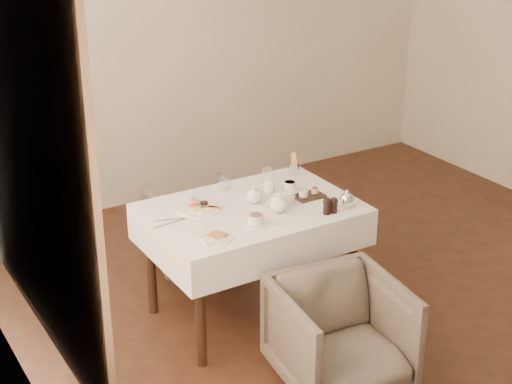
{
  "coord_description": "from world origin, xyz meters",
  "views": [
    {
      "loc": [
        -3.05,
        -3.32,
        2.73
      ],
      "look_at": [
        -0.73,
        0.5,
        0.82
      ],
      "focal_mm": 55.0,
      "sensor_mm": 36.0,
      "label": 1
    }
  ],
  "objects": [
    {
      "name": "room",
      "position": [
        -2.22,
        0.0,
        1.6
      ],
      "size": [
        5.0,
        5.0,
        5.0
      ],
      "color": "black",
      "rests_on": "ground"
    },
    {
      "name": "table",
      "position": [
        -0.8,
        0.45,
        0.64
      ],
      "size": [
        1.28,
        0.88,
        0.75
      ],
      "color": "black",
      "rests_on": "ground"
    },
    {
      "name": "armchair_near",
      "position": [
        -0.76,
        -0.44,
        0.31
      ],
      "size": [
        0.75,
        0.76,
        0.62
      ],
      "primitive_type": "imported",
      "rotation": [
        0.0,
        0.0,
        -0.13
      ],
      "color": "#4C4138",
      "rests_on": "ground"
    },
    {
      "name": "armchair_far",
      "position": [
        -0.79,
        1.24,
        0.29
      ],
      "size": [
        0.71,
        0.72,
        0.58
      ],
      "primitive_type": "imported",
      "rotation": [
        0.0,
        0.0,
        2.98
      ],
      "color": "#4C4138",
      "rests_on": "ground"
    },
    {
      "name": "breakfast_plate",
      "position": [
        -1.09,
        0.58,
        0.76
      ],
      "size": [
        0.27,
        0.27,
        0.03
      ],
      "rotation": [
        0.0,
        0.0,
        -0.34
      ],
      "color": "white",
      "rests_on": "table"
    },
    {
      "name": "side_plate",
      "position": [
        -1.2,
        0.17,
        0.76
      ],
      "size": [
        0.19,
        0.19,
        0.02
      ],
      "rotation": [
        0.0,
        0.0,
        0.14
      ],
      "color": "white",
      "rests_on": "table"
    },
    {
      "name": "teapot_centre",
      "position": [
        -0.76,
        0.49,
        0.81
      ],
      "size": [
        0.15,
        0.12,
        0.12
      ],
      "primitive_type": null,
      "rotation": [
        0.0,
        0.0,
        -0.02
      ],
      "color": "white",
      "rests_on": "table"
    },
    {
      "name": "teapot_front",
      "position": [
        -0.7,
        0.29,
        0.82
      ],
      "size": [
        0.18,
        0.15,
        0.13
      ],
      "primitive_type": null,
      "rotation": [
        0.0,
        0.0,
        -0.22
      ],
      "color": "white",
      "rests_on": "table"
    },
    {
      "name": "creamer",
      "position": [
        -0.58,
        0.59,
        0.8
      ],
      "size": [
        0.09,
        0.09,
        0.08
      ],
      "primitive_type": "cylinder",
      "rotation": [
        0.0,
        0.0,
        0.3
      ],
      "color": "white",
      "rests_on": "table"
    },
    {
      "name": "teacup_near",
      "position": [
        -0.91,
        0.21,
        0.79
      ],
      "size": [
        0.13,
        0.13,
        0.07
      ],
      "rotation": [
        0.0,
        0.0,
        -0.4
      ],
      "color": "white",
      "rests_on": "table"
    },
    {
      "name": "teacup_far",
      "position": [
        -0.45,
        0.54,
        0.78
      ],
      "size": [
        0.12,
        0.12,
        0.06
      ],
      "rotation": [
        0.0,
        0.0,
        0.3
      ],
      "color": "white",
      "rests_on": "table"
    },
    {
      "name": "glass_left",
      "position": [
        -0.82,
        0.77,
        0.8
      ],
      "size": [
        0.07,
        0.07,
        0.09
      ],
      "primitive_type": "cylinder",
      "rotation": [
        0.0,
        0.0,
        -0.21
      ],
      "color": "silver",
      "rests_on": "table"
    },
    {
      "name": "glass_mid",
      "position": [
        -0.57,
        0.36,
        0.8
      ],
      "size": [
        0.07,
        0.07,
        0.1
      ],
      "primitive_type": "cylinder",
      "rotation": [
        0.0,
        0.0,
        0.0
      ],
      "color": "silver",
      "rests_on": "table"
    },
    {
      "name": "glass_right",
      "position": [
        -0.51,
        0.73,
        0.8
      ],
      "size": [
        0.09,
        0.09,
        0.09
      ],
      "primitive_type": "cylinder",
      "rotation": [
        0.0,
        0.0,
        -0.32
      ],
      "color": "silver",
      "rests_on": "table"
    },
    {
      "name": "condiment_board",
      "position": [
        -0.41,
        0.39,
        0.77
      ],
      "size": [
        0.19,
        0.12,
        0.05
      ],
      "rotation": [
        0.0,
        0.0,
        -0.0
      ],
      "color": "black",
      "rests_on": "table"
    },
    {
      "name": "pepper_mill_left",
      "position": [
        -0.46,
        0.12,
        0.81
      ],
      "size": [
        0.06,
        0.06,
        0.11
      ],
      "primitive_type": null,
      "rotation": [
        0.0,
        0.0,
        0.15
      ],
      "color": "black",
      "rests_on": "table"
    },
    {
      "name": "pepper_mill_right",
      "position": [
        -0.42,
        0.11,
        0.81
      ],
      "size": [
        0.05,
        0.05,
        0.1
      ],
      "primitive_type": null,
      "rotation": [
        0.0,
        0.0,
        -0.02
      ],
      "color": "black",
      "rests_on": "table"
    },
    {
      "name": "silver_pot",
      "position": [
        -0.3,
        0.14,
        0.81
      ],
      "size": [
        0.14,
        0.12,
        0.12
      ],
      "primitive_type": null,
      "rotation": [
        0.0,
        0.0,
        -0.37
      ],
      "color": "white",
      "rests_on": "table"
    },
    {
      "name": "fries_cup",
      "position": [
        -0.28,
        0.76,
        0.82
      ],
      "size": [
        0.07,
        0.07,
        0.15
      ],
      "rotation": [
        0.0,
        0.0,
        0.14
      ],
      "color": "silver",
      "rests_on": "table"
    },
    {
      "name": "cutlery_fork",
      "position": [
        -1.3,
        0.53,
        0.76
      ],
      "size": [
        0.2,
        0.07,
        0.0
      ],
      "primitive_type": "cube",
      "rotation": [
        0.0,
        0.0,
        1.3
      ],
      "color": "silver",
      "rests_on": "table"
    },
    {
      "name": "cutlery_knife",
      "position": [
        -1.33,
        0.49,
        0.76
      ],
      "size": [
        0.21,
        0.04,
        0.0
      ],
      "primitive_type": "cube",
      "rotation": [
        0.0,
        0.0,
        1.68
      ],
      "color": "silver",
      "rests_on": "table"
    }
  ]
}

